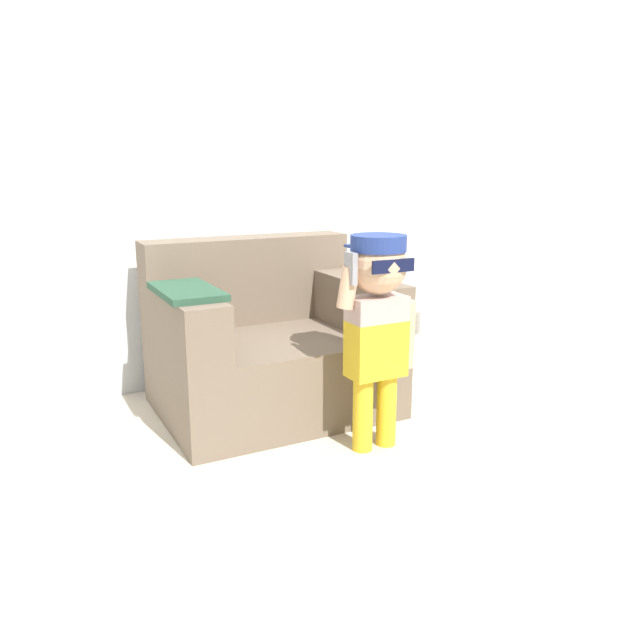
# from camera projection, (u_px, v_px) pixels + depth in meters

# --- Properties ---
(ground_plane) EXTENTS (10.00, 10.00, 0.00)m
(ground_plane) POSITION_uv_depth(u_px,v_px,m) (263.00, 411.00, 3.21)
(ground_plane) COLOR beige
(wall_back) EXTENTS (10.00, 0.05, 2.60)m
(wall_back) POSITION_uv_depth(u_px,v_px,m) (216.00, 153.00, 3.43)
(wall_back) COLOR silver
(wall_back) RESTS_ON ground_plane
(armchair) EXTENTS (1.14, 0.88, 0.86)m
(armchair) POSITION_uv_depth(u_px,v_px,m) (268.00, 346.00, 3.21)
(armchair) COLOR #6B5B4C
(armchair) RESTS_ON ground_plane
(person_child) EXTENTS (0.39, 0.29, 0.95)m
(person_child) POSITION_uv_depth(u_px,v_px,m) (377.00, 309.00, 2.66)
(person_child) COLOR gold
(person_child) RESTS_ON ground_plane
(side_table) EXTENTS (0.35, 0.35, 0.46)m
(side_table) POSITION_uv_depth(u_px,v_px,m) (415.00, 333.00, 3.64)
(side_table) COLOR white
(side_table) RESTS_ON ground_plane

